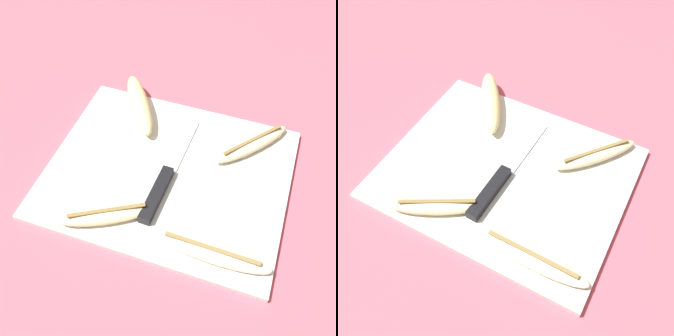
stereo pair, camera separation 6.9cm
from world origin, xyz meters
TOP-DOWN VIEW (x-y plane):
  - ground_plane at (0.00, 0.00)m, footprint 4.00×4.00m
  - cutting_board at (0.00, 0.00)m, footprint 0.42×0.34m
  - knife at (0.00, -0.04)m, footprint 0.03×0.25m
  - banana_soft_right at (-0.06, -0.12)m, footprint 0.15×0.11m
  - banana_bright_far at (0.11, -0.13)m, footprint 0.19×0.04m
  - banana_golden_short at (-0.10, 0.13)m, footprint 0.13×0.16m
  - banana_cream_curved at (0.13, 0.10)m, footprint 0.13×0.15m

SIDE VIEW (x-z plane):
  - ground_plane at x=0.00m, z-range 0.00..0.00m
  - cutting_board at x=0.00m, z-range 0.00..0.01m
  - knife at x=0.00m, z-range 0.01..0.03m
  - banana_bright_far at x=0.11m, z-range 0.01..0.03m
  - banana_soft_right at x=-0.06m, z-range 0.01..0.04m
  - banana_cream_curved at x=0.13m, z-range 0.01..0.04m
  - banana_golden_short at x=-0.10m, z-range 0.01..0.05m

